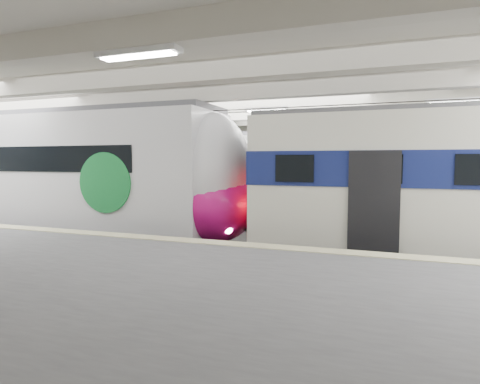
% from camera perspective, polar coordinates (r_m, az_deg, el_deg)
% --- Properties ---
extents(station_hall, '(36.00, 24.00, 5.75)m').
position_cam_1_polar(station_hall, '(11.09, -1.59, 5.29)').
color(station_hall, black).
rests_on(station_hall, ground).
extents(modern_emu, '(15.43, 3.18, 4.90)m').
position_cam_1_polar(modern_emu, '(16.28, -22.17, 1.74)').
color(modern_emu, silver).
rests_on(modern_emu, ground).
extents(far_train, '(13.59, 2.80, 4.35)m').
position_cam_1_polar(far_train, '(20.36, -10.35, 2.04)').
color(far_train, silver).
rests_on(far_train, ground).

